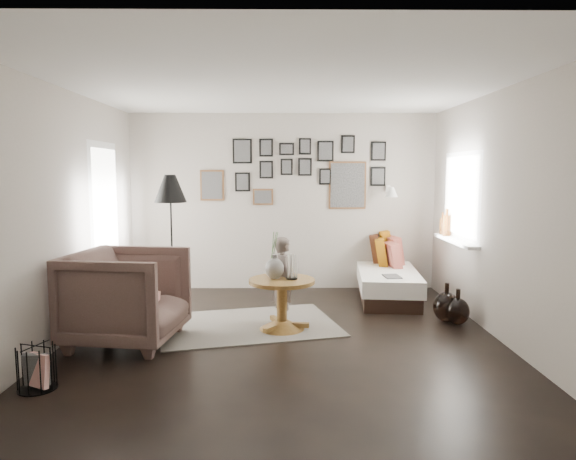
{
  "coord_description": "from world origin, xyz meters",
  "views": [
    {
      "loc": [
        -0.01,
        -5.21,
        1.75
      ],
      "look_at": [
        0.05,
        0.5,
        1.1
      ],
      "focal_mm": 32.0,
      "sensor_mm": 36.0,
      "label": 1
    }
  ],
  "objects_px": {
    "armchair": "(127,297)",
    "demijohn_small": "(458,311)",
    "vase": "(275,264)",
    "daybed": "(386,277)",
    "floor_lamp": "(170,194)",
    "pedestal_table": "(282,306)",
    "magazine_basket": "(37,368)",
    "demijohn_large": "(446,307)",
    "child": "(284,281)"
  },
  "relations": [
    {
      "from": "armchair",
      "to": "demijohn_small",
      "type": "xyz_separation_m",
      "value": [
        3.59,
        0.6,
        -0.33
      ]
    },
    {
      "from": "vase",
      "to": "daybed",
      "type": "xyz_separation_m",
      "value": [
        1.55,
        1.53,
        -0.46
      ]
    },
    {
      "from": "floor_lamp",
      "to": "demijohn_small",
      "type": "height_order",
      "value": "floor_lamp"
    },
    {
      "from": "pedestal_table",
      "to": "vase",
      "type": "xyz_separation_m",
      "value": [
        -0.08,
        0.02,
        0.47
      ]
    },
    {
      "from": "pedestal_table",
      "to": "demijohn_small",
      "type": "xyz_separation_m",
      "value": [
        2.02,
        0.18,
        -0.11
      ]
    },
    {
      "from": "daybed",
      "to": "demijohn_small",
      "type": "bearing_deg",
      "value": -62.16
    },
    {
      "from": "demijohn_small",
      "to": "pedestal_table",
      "type": "bearing_deg",
      "value": -174.97
    },
    {
      "from": "daybed",
      "to": "armchair",
      "type": "bearing_deg",
      "value": -141.25
    },
    {
      "from": "magazine_basket",
      "to": "demijohn_large",
      "type": "xyz_separation_m",
      "value": [
        3.91,
        1.84,
        -0.0
      ]
    },
    {
      "from": "demijohn_large",
      "to": "demijohn_small",
      "type": "bearing_deg",
      "value": -52.56
    },
    {
      "from": "demijohn_large",
      "to": "demijohn_small",
      "type": "height_order",
      "value": "demijohn_large"
    },
    {
      "from": "armchair",
      "to": "floor_lamp",
      "type": "relative_size",
      "value": 0.62
    },
    {
      "from": "magazine_basket",
      "to": "demijohn_small",
      "type": "xyz_separation_m",
      "value": [
        4.0,
        1.72,
        -0.02
      ]
    },
    {
      "from": "pedestal_table",
      "to": "magazine_basket",
      "type": "height_order",
      "value": "pedestal_table"
    },
    {
      "from": "armchair",
      "to": "vase",
      "type": "bearing_deg",
      "value": -65.82
    },
    {
      "from": "demijohn_large",
      "to": "magazine_basket",
      "type": "bearing_deg",
      "value": -154.79
    },
    {
      "from": "armchair",
      "to": "child",
      "type": "distance_m",
      "value": 1.71
    },
    {
      "from": "vase",
      "to": "demijohn_large",
      "type": "relative_size",
      "value": 1.14
    },
    {
      "from": "vase",
      "to": "magazine_basket",
      "type": "distance_m",
      "value": 2.52
    },
    {
      "from": "demijohn_small",
      "to": "child",
      "type": "distance_m",
      "value": 2.03
    },
    {
      "from": "vase",
      "to": "demijohn_small",
      "type": "relative_size",
      "value": 1.25
    },
    {
      "from": "vase",
      "to": "daybed",
      "type": "distance_m",
      "value": 2.22
    },
    {
      "from": "armchair",
      "to": "demijohn_small",
      "type": "height_order",
      "value": "armchair"
    },
    {
      "from": "pedestal_table",
      "to": "child",
      "type": "bearing_deg",
      "value": 83.01
    },
    {
      "from": "vase",
      "to": "pedestal_table",
      "type": "bearing_deg",
      "value": -14.04
    },
    {
      "from": "daybed",
      "to": "vase",
      "type": "bearing_deg",
      "value": -129.58
    },
    {
      "from": "armchair",
      "to": "demijohn_small",
      "type": "relative_size",
      "value": 2.55
    },
    {
      "from": "armchair",
      "to": "daybed",
      "type": "bearing_deg",
      "value": -49.43
    },
    {
      "from": "vase",
      "to": "demijohn_large",
      "type": "distance_m",
      "value": 2.1
    },
    {
      "from": "armchair",
      "to": "demijohn_large",
      "type": "relative_size",
      "value": 2.32
    },
    {
      "from": "magazine_basket",
      "to": "vase",
      "type": "bearing_deg",
      "value": 39.44
    },
    {
      "from": "child",
      "to": "demijohn_small",
      "type": "bearing_deg",
      "value": -103.5
    },
    {
      "from": "armchair",
      "to": "demijohn_large",
      "type": "distance_m",
      "value": 3.59
    },
    {
      "from": "demijohn_large",
      "to": "armchair",
      "type": "bearing_deg",
      "value": -168.35
    },
    {
      "from": "vase",
      "to": "child",
      "type": "distance_m",
      "value": 0.3
    },
    {
      "from": "daybed",
      "to": "floor_lamp",
      "type": "distance_m",
      "value": 3.17
    },
    {
      "from": "magazine_basket",
      "to": "child",
      "type": "height_order",
      "value": "child"
    },
    {
      "from": "armchair",
      "to": "child",
      "type": "height_order",
      "value": "child"
    },
    {
      "from": "vase",
      "to": "child",
      "type": "xyz_separation_m",
      "value": [
        0.1,
        0.17,
        -0.22
      ]
    },
    {
      "from": "pedestal_table",
      "to": "magazine_basket",
      "type": "relative_size",
      "value": 2.01
    },
    {
      "from": "demijohn_small",
      "to": "child",
      "type": "xyz_separation_m",
      "value": [
        -2.0,
        0.01,
        0.35
      ]
    },
    {
      "from": "vase",
      "to": "armchair",
      "type": "distance_m",
      "value": 1.58
    },
    {
      "from": "armchair",
      "to": "demijohn_small",
      "type": "distance_m",
      "value": 3.66
    },
    {
      "from": "floor_lamp",
      "to": "magazine_basket",
      "type": "height_order",
      "value": "floor_lamp"
    },
    {
      "from": "vase",
      "to": "floor_lamp",
      "type": "xyz_separation_m",
      "value": [
        -1.31,
        0.84,
        0.74
      ]
    },
    {
      "from": "vase",
      "to": "magazine_basket",
      "type": "relative_size",
      "value": 1.44
    },
    {
      "from": "pedestal_table",
      "to": "vase",
      "type": "bearing_deg",
      "value": 165.96
    },
    {
      "from": "floor_lamp",
      "to": "demijohn_large",
      "type": "distance_m",
      "value": 3.6
    },
    {
      "from": "vase",
      "to": "demijohn_small",
      "type": "distance_m",
      "value": 2.18
    },
    {
      "from": "vase",
      "to": "demijohn_small",
      "type": "height_order",
      "value": "vase"
    }
  ]
}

